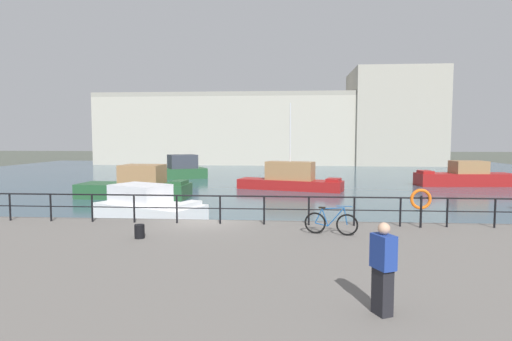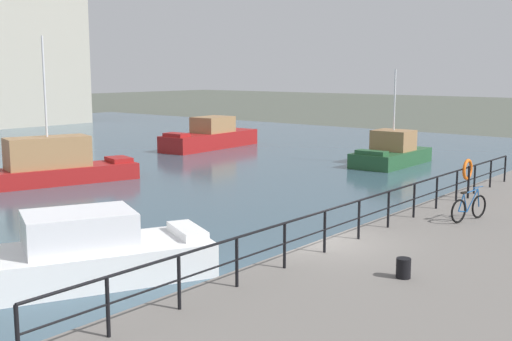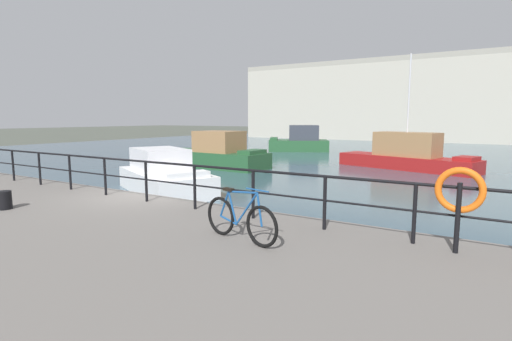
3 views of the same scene
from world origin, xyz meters
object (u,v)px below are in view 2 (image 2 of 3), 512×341
moored_harbor_tender (391,153)px  mooring_bollard (403,268)px  moored_cabin_cruiser (49,166)px  life_ring_stand (468,171)px  parked_bicycle (469,208)px  moored_green_narrowboat (210,137)px  moored_small_launch (99,252)px

moored_harbor_tender → mooring_bollard: bearing=26.7°
moored_harbor_tender → mooring_bollard: 24.33m
moored_cabin_cruiser → mooring_bollard: (-5.03, -21.31, 0.38)m
moored_cabin_cruiser → life_ring_stand: moored_cabin_cruiser is taller
moored_cabin_cruiser → parked_bicycle: 20.40m
moored_cabin_cruiser → moored_harbor_tender: bearing=-14.1°
moored_green_narrowboat → life_ring_stand: (-11.17, -23.02, 1.19)m
mooring_bollard → moored_small_launch: bearing=107.1°
parked_bicycle → mooring_bollard: parked_bicycle is taller
moored_small_launch → moored_harbor_tender: bearing=34.7°
moored_small_launch → life_ring_stand: 13.01m
mooring_bollard → moored_cabin_cruiser: bearing=76.7°
moored_green_narrowboat → moored_cabin_cruiser: 16.14m
moored_cabin_cruiser → mooring_bollard: bearing=-86.5°
moored_small_launch → moored_harbor_tender: size_ratio=1.02×
parked_bicycle → mooring_bollard: 6.24m
moored_small_launch → moored_cabin_cruiser: (7.37, 13.71, 0.14)m
moored_small_launch → moored_harbor_tender: (23.79, 3.88, -0.02)m
moored_cabin_cruiser → moored_harbor_tender: moored_cabin_cruiser is taller
moored_harbor_tender → mooring_bollard: (-21.44, -11.47, 0.54)m
moored_harbor_tender → mooring_bollard: size_ratio=13.51×
moored_harbor_tender → parked_bicycle: bearing=33.1°
moored_green_narrowboat → life_ring_stand: life_ring_stand is taller
moored_cabin_cruiser → life_ring_stand: 19.54m
moored_small_launch → moored_cabin_cruiser: moored_cabin_cruiser is taller
moored_cabin_cruiser → life_ring_stand: size_ratio=6.36×
moored_harbor_tender → life_ring_stand: (-11.96, -9.16, 1.29)m
moored_small_launch → moored_green_narrowboat: moored_green_narrowboat is taller
mooring_bollard → life_ring_stand: (9.48, 2.32, 0.75)m
parked_bicycle → mooring_bollard: size_ratio=3.96×
moored_green_narrowboat → moored_harbor_tender: moored_harbor_tender is taller
life_ring_stand → moored_small_launch: bearing=155.9°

